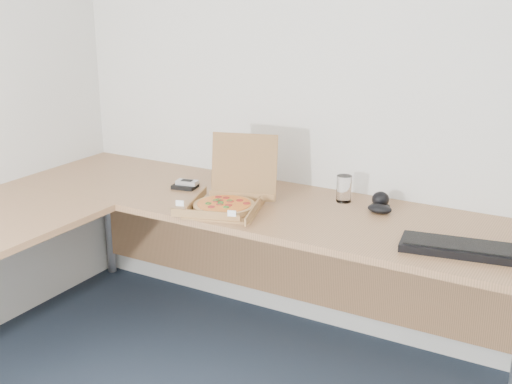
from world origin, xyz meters
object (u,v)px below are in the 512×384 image
Objects in this scene: drinking_glass at (344,189)px; keyboard at (465,249)px; wallet at (185,186)px; pizza_box at (226,202)px; desk at (144,224)px.

drinking_glass reaches higher than keyboard.
pizza_box is at bearing -36.45° from wallet.
pizza_box is 3.17× the size of wallet.
desk is 5.38× the size of keyboard.
pizza_box is at bearing 47.30° from desk.
desk is 20.52× the size of drinking_glass.
wallet is (-0.75, -0.19, -0.05)m from drinking_glass.
wallet is at bearing 164.29° from keyboard.
keyboard is at bearing -16.13° from pizza_box.
drinking_glass is at bearing 43.96° from desk.
keyboard is at bearing 13.08° from desk.
desk is 0.45m from wallet.
keyboard is (1.02, 0.03, -0.02)m from pizza_box.
drinking_glass is 0.26× the size of keyboard.
desk is 0.37m from pizza_box.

